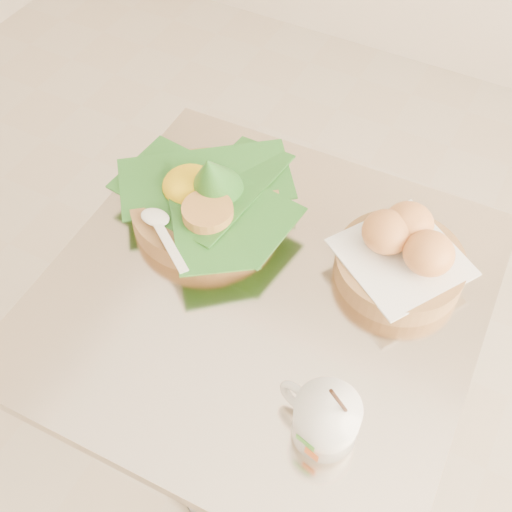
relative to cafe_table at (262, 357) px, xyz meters
The scene contains 5 objects.
floor 0.55m from the cafe_table, behind, with size 3.60×3.60×0.00m, color beige.
cafe_table is the anchor object (origin of this frame).
rice_basket 0.33m from the cafe_table, 149.66° to the left, with size 0.33×0.33×0.17m.
bread_basket 0.35m from the cafe_table, 38.26° to the left, with size 0.25×0.25×0.11m.
coffee_mug 0.37m from the cafe_table, 43.39° to the right, with size 0.13×0.10×0.16m.
Camera 1 is at (0.43, -0.56, 1.62)m, focal length 45.00 mm.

